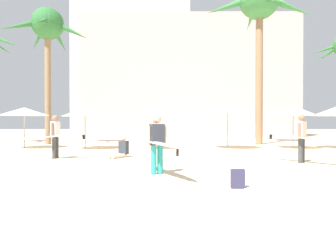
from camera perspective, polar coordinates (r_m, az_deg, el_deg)
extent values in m
plane|color=beige|center=(5.00, -8.24, -16.24)|extent=(120.00, 120.00, 0.00)
cube|color=pink|center=(34.45, 3.70, 8.47)|extent=(21.93, 9.52, 12.26)
cube|color=beige|center=(44.57, -6.50, 16.80)|extent=(15.30, 8.78, 27.67)
cone|color=#2D6B33|center=(26.73, 28.03, 11.96)|extent=(1.19, 1.80, 1.09)
cone|color=#2D6B33|center=(25.62, 27.67, 12.72)|extent=(1.94, 0.54, 0.87)
cylinder|color=#896B4C|center=(21.06, 16.92, 9.79)|extent=(0.47, 0.47, 9.60)
cone|color=#387A3D|center=(22.80, 22.18, 20.15)|extent=(2.98, 0.63, 1.60)
cone|color=#387A3D|center=(24.03, 15.55, 19.23)|extent=(0.63, 2.99, 1.53)
cone|color=#387A3D|center=(21.97, 11.19, 21.31)|extent=(3.05, 0.97, 1.36)
cylinder|color=#896B4C|center=(21.77, -21.82, 7.40)|extent=(0.40, 0.40, 8.05)
sphere|color=#2D6B33|center=(22.60, -21.87, 17.59)|extent=(2.10, 2.10, 2.10)
cone|color=#2D6B33|center=(21.81, -17.84, 16.76)|extent=(2.44, 0.63, 1.49)
cone|color=#2D6B33|center=(23.78, -19.94, 15.17)|extent=(0.74, 2.39, 1.65)
cone|color=#2D6B33|center=(23.85, -23.35, 15.10)|extent=(1.97, 2.00, 1.66)
cone|color=#2D6B33|center=(22.22, -26.29, 16.70)|extent=(2.31, 1.76, 1.30)
cone|color=#2D6B33|center=(20.91, -22.86, 17.81)|extent=(0.90, 2.51, 1.27)
cone|color=#387A3D|center=(23.99, -29.24, 14.13)|extent=(2.76, 0.66, 1.33)
cylinder|color=gray|center=(18.77, -25.60, -0.32)|extent=(0.06, 0.06, 2.30)
cone|color=white|center=(18.78, -25.61, 2.50)|extent=(2.69, 2.69, 0.45)
cylinder|color=gray|center=(16.44, -2.73, -0.45)|extent=(0.06, 0.06, 2.26)
cone|color=beige|center=(16.45, -2.73, 2.68)|extent=(2.01, 2.01, 0.47)
cylinder|color=gray|center=(17.02, 11.24, -0.28)|extent=(0.06, 0.06, 2.35)
cone|color=white|center=(17.04, 11.25, 3.07)|extent=(2.71, 2.71, 0.36)
cylinder|color=gray|center=(18.00, 22.67, -0.22)|extent=(0.06, 0.06, 2.38)
cone|color=beige|center=(18.01, 22.68, 2.71)|extent=(2.50, 2.50, 0.55)
cylinder|color=gray|center=(17.09, -15.43, -0.45)|extent=(0.06, 0.06, 2.25)
cone|color=beige|center=(17.09, -15.44, 2.55)|extent=(2.56, 2.56, 0.45)
cube|color=white|center=(7.20, 22.14, -10.97)|extent=(2.14, 1.61, 0.01)
cube|color=#312E4C|center=(6.91, 13.08, -9.71)|extent=(0.32, 0.21, 0.42)
cube|color=#27253D|center=(7.05, 12.95, -10.21)|extent=(0.21, 0.08, 0.18)
cylinder|color=#3D3D42|center=(12.93, -20.79, -3.85)|extent=(0.18, 0.18, 0.89)
cylinder|color=#3D3D42|center=(13.11, -20.37, -3.79)|extent=(0.18, 0.18, 0.89)
cube|color=white|center=(12.98, -20.59, -0.53)|extent=(0.27, 0.43, 0.61)
sphere|color=#936B51|center=(12.98, -20.60, 1.43)|extent=(0.27, 0.27, 0.24)
cylinder|color=#936B51|center=(12.76, -21.13, -0.71)|extent=(0.11, 0.11, 0.58)
cylinder|color=#936B51|center=(13.20, -20.07, -0.66)|extent=(0.11, 0.11, 0.58)
ellipsoid|color=beige|center=(12.71, -21.07, -1.87)|extent=(3.08, 0.33, 0.30)
ellipsoid|color=#2F86D7|center=(12.71, -21.07, -1.87)|extent=(3.09, 0.35, 0.27)
cube|color=black|center=(12.31, -15.70, -2.04)|extent=(0.11, 0.02, 0.19)
cylinder|color=#3D3D42|center=(11.95, 24.16, -4.19)|extent=(0.23, 0.23, 0.90)
cylinder|color=#3D3D42|center=(11.77, 23.83, -4.27)|extent=(0.23, 0.23, 0.90)
cube|color=beige|center=(11.82, 24.01, -0.62)|extent=(0.44, 0.44, 0.59)
sphere|color=#936B51|center=(11.82, 24.02, 1.48)|extent=(0.34, 0.34, 0.24)
cylinder|color=#936B51|center=(12.06, 24.42, -0.77)|extent=(0.14, 0.14, 0.56)
cylinder|color=#936B51|center=(11.59, 23.59, -0.82)|extent=(0.14, 0.14, 0.56)
ellipsoid|color=beige|center=(11.56, 24.61, -2.13)|extent=(2.45, 2.44, 0.37)
ellipsoid|color=#1FC0C0|center=(11.56, 24.61, -2.13)|extent=(2.48, 2.46, 0.35)
cube|color=black|center=(12.06, 18.92, -1.96)|extent=(0.09, 0.09, 0.19)
cylinder|color=beige|center=(12.48, -9.27, -5.65)|extent=(0.56, 0.78, 0.16)
cylinder|color=beige|center=(12.62, -9.96, -5.59)|extent=(0.56, 0.78, 0.16)
cube|color=#333842|center=(12.83, -8.42, -4.06)|extent=(0.46, 0.40, 0.56)
sphere|color=beige|center=(12.80, -8.42, -2.19)|extent=(0.33, 0.33, 0.24)
cylinder|color=teal|center=(8.46, -2.73, -6.39)|extent=(0.22, 0.22, 0.83)
cylinder|color=teal|center=(8.54, -1.51, -6.32)|extent=(0.22, 0.22, 0.83)
cube|color=#333842|center=(8.44, -2.12, -1.59)|extent=(0.46, 0.38, 0.58)
sphere|color=#D1A889|center=(8.44, -2.12, 1.35)|extent=(0.33, 0.33, 0.24)
cylinder|color=#D1A889|center=(8.34, -3.66, -1.86)|extent=(0.14, 0.14, 0.56)
cylinder|color=#D1A889|center=(8.56, -0.61, -1.80)|extent=(0.14, 0.14, 0.56)
ellipsoid|color=white|center=(8.16, -2.20, -3.22)|extent=(1.67, 2.75, 0.16)
ellipsoid|color=#B13321|center=(8.16, -2.20, -3.22)|extent=(1.69, 2.77, 0.13)
cube|color=black|center=(7.14, 1.81, -5.05)|extent=(0.06, 0.10, 0.18)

